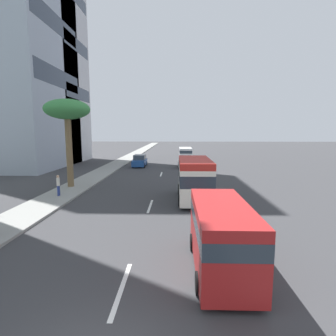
% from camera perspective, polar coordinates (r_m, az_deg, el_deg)
% --- Properties ---
extents(ground_plane, '(198.00, 198.00, 0.00)m').
position_cam_1_polar(ground_plane, '(36.29, -1.08, -0.23)').
color(ground_plane, '#38383A').
extents(sidewalk_right, '(162.00, 2.92, 0.15)m').
position_cam_1_polar(sidewalk_right, '(37.38, -12.50, -0.07)').
color(sidewalk_right, gray).
rests_on(sidewalk_right, ground_plane).
extents(lane_stripe_near, '(3.20, 0.16, 0.01)m').
position_cam_1_polar(lane_stripe_near, '(9.67, -9.93, -24.08)').
color(lane_stripe_near, silver).
rests_on(lane_stripe_near, ground_plane).
extents(lane_stripe_mid, '(3.20, 0.16, 0.01)m').
position_cam_1_polar(lane_stripe_mid, '(18.53, -3.85, -8.14)').
color(lane_stripe_mid, silver).
rests_on(lane_stripe_mid, ground_plane).
extents(lane_stripe_far, '(3.20, 0.16, 0.01)m').
position_cam_1_polar(lane_stripe_far, '(31.92, -1.47, -1.34)').
color(lane_stripe_far, silver).
rests_on(lane_stripe_far, ground_plane).
extents(car_lead, '(4.17, 1.96, 1.66)m').
position_cam_1_polar(car_lead, '(38.19, 3.65, 1.34)').
color(car_lead, white).
rests_on(car_lead, ground_plane).
extents(minibus_second, '(6.09, 2.42, 3.09)m').
position_cam_1_polar(minibus_second, '(19.84, 5.70, -2.09)').
color(minibus_second, silver).
rests_on(minibus_second, ground_plane).
extents(van_third, '(5.04, 2.21, 2.29)m').
position_cam_1_polar(van_third, '(46.47, 3.75, 3.16)').
color(van_third, white).
rests_on(van_third, ground_plane).
extents(van_fourth, '(5.23, 2.08, 2.49)m').
position_cam_1_polar(van_fourth, '(10.23, 11.34, -13.40)').
color(van_fourth, '#A51E1E').
rests_on(van_fourth, ground_plane).
extents(car_fifth, '(4.43, 1.84, 1.71)m').
position_cam_1_polar(car_fifth, '(39.23, -6.08, 1.52)').
color(car_fifth, '#1E478C').
rests_on(car_fifth, ground_plane).
extents(pedestrian_mid_block, '(0.38, 0.32, 1.63)m').
position_cam_1_polar(pedestrian_mid_block, '(22.27, -22.48, -3.26)').
color(pedestrian_mid_block, navy).
rests_on(pedestrian_mid_block, sidewalk_right).
extents(palm_tree, '(3.93, 3.93, 7.77)m').
position_cam_1_polar(palm_tree, '(25.37, -20.80, 11.15)').
color(palm_tree, brown).
rests_on(palm_tree, sidewalk_right).
extents(office_tower_far, '(11.23, 11.63, 41.78)m').
position_cam_1_polar(office_tower_far, '(52.02, -25.65, 24.79)').
color(office_tower_far, '#BCBCC1').
rests_on(office_tower_far, ground_plane).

